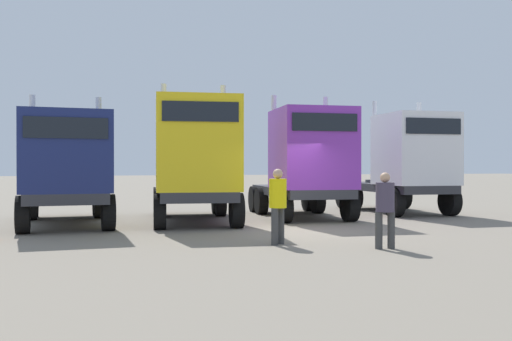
% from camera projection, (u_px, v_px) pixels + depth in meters
% --- Properties ---
extents(ground, '(200.00, 200.00, 0.00)m').
position_uv_depth(ground, '(300.00, 230.00, 15.84)').
color(ground, gray).
extents(semi_truck_navy, '(2.63, 6.42, 3.91)m').
position_uv_depth(semi_truck_navy, '(66.00, 168.00, 16.54)').
color(semi_truck_navy, '#333338').
rests_on(semi_truck_navy, ground).
extents(semi_truck_yellow, '(3.50, 6.67, 4.42)m').
position_uv_depth(semi_truck_yellow, '(196.00, 160.00, 17.37)').
color(semi_truck_yellow, '#333338').
rests_on(semi_truck_yellow, ground).
extents(semi_truck_purple, '(3.22, 5.90, 4.27)m').
position_uv_depth(semi_truck_purple, '(308.00, 162.00, 19.13)').
color(semi_truck_purple, '#333338').
rests_on(semi_truck_purple, ground).
extents(semi_truck_white, '(3.07, 6.03, 4.30)m').
position_uv_depth(semi_truck_white, '(407.00, 162.00, 21.26)').
color(semi_truck_white, '#333338').
rests_on(semi_truck_white, ground).
extents(visitor_in_hivis, '(0.56, 0.56, 1.73)m').
position_uv_depth(visitor_in_hivis, '(278.00, 201.00, 12.95)').
color(visitor_in_hivis, '#3B3B3B').
rests_on(visitor_in_hivis, ground).
extents(visitor_with_camera, '(0.47, 0.47, 1.66)m').
position_uv_depth(visitor_with_camera, '(385.00, 205.00, 12.27)').
color(visitor_with_camera, '#3B3B3B').
rests_on(visitor_with_camera, ground).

